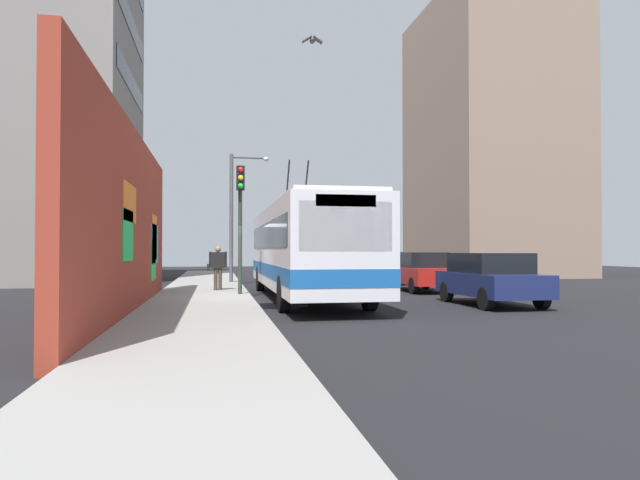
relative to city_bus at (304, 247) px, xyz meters
The scene contains 14 objects.
ground_plane 2.54m from the city_bus, 96.20° to the left, with size 80.00×80.00×0.00m, color black.
sidewalk_slab 3.81m from the city_bus, 93.29° to the left, with size 48.00×3.20×0.15m, color gray.
graffiti_wall 6.51m from the city_bus, 127.45° to the left, with size 14.46×0.32×4.76m.
building_far_left 18.99m from the city_bus, 40.39° to the left, with size 10.94×6.91×20.62m.
building_far_right 23.40m from the city_bus, 43.19° to the right, with size 11.47×8.37×18.23m.
city_bus is the anchor object (origin of this frame).
parked_car_navy 6.20m from the city_bus, 121.90° to the right, with size 4.06×1.92×1.58m.
parked_car_red 5.96m from the city_bus, 62.03° to the right, with size 4.23×1.77×1.58m.
parked_car_silver 9.95m from the city_bus, 31.67° to the right, with size 4.55×1.88×1.58m.
pedestrian_midblock 4.04m from the city_bus, 46.69° to the left, with size 0.22×0.75×1.66m.
traffic_light 2.59m from the city_bus, 76.80° to the left, with size 0.49×0.28×4.44m.
street_lamp 8.61m from the city_bus, 13.95° to the left, with size 0.44×1.88×6.12m.
flying_pigeons 7.15m from the city_bus, behind, with size 0.32×0.53×0.17m.
curbside_puddle 3.13m from the city_bus, 152.28° to the left, with size 1.94×1.94×0.00m, color black.
Camera 1 is at (-18.89, 1.19, 1.66)m, focal length 31.68 mm.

